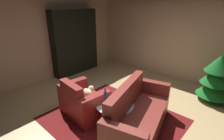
{
  "coord_description": "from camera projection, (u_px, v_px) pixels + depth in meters",
  "views": [
    {
      "loc": [
        1.97,
        -2.59,
        2.35
      ],
      "look_at": [
        -0.39,
        0.01,
        0.98
      ],
      "focal_mm": 27.72,
      "sensor_mm": 36.0,
      "label": 1
    }
  ],
  "objects": [
    {
      "name": "couch_red",
      "position": [
        138.0,
        117.0,
        3.29
      ],
      "size": [
        1.21,
        1.98,
        0.96
      ],
      "color": "maroon",
      "rests_on": "ground"
    },
    {
      "name": "book_stack_on_table",
      "position": [
        117.0,
        100.0,
        3.5
      ],
      "size": [
        0.22,
        0.17,
        0.13
      ],
      "color": "gray",
      "rests_on": "coffee_table"
    },
    {
      "name": "ground_plane",
      "position": [
        125.0,
        115.0,
        3.87
      ],
      "size": [
        7.5,
        7.5,
        0.0
      ],
      "primitive_type": "plane",
      "color": "tan"
    },
    {
      "name": "wall_left",
      "position": [
        46.0,
        38.0,
        5.37
      ],
      "size": [
        0.06,
        5.6,
        2.65
      ],
      "primitive_type": "cube",
      "color": "tan",
      "rests_on": "ground"
    },
    {
      "name": "coffee_table",
      "position": [
        115.0,
        106.0,
        3.49
      ],
      "size": [
        0.77,
        0.77,
        0.45
      ],
      "color": "black",
      "rests_on": "ground"
    },
    {
      "name": "wall_back",
      "position": [
        182.0,
        39.0,
        5.3
      ],
      "size": [
        6.37,
        0.06,
        2.65
      ],
      "primitive_type": "cube",
      "color": "tan",
      "rests_on": "ground"
    },
    {
      "name": "bottle_on_table",
      "position": [
        105.0,
        97.0,
        3.5
      ],
      "size": [
        0.07,
        0.07,
        0.32
      ],
      "color": "navy",
      "rests_on": "coffee_table"
    },
    {
      "name": "area_rug",
      "position": [
        113.0,
        119.0,
        3.73
      ],
      "size": [
        2.63,
        2.29,
        0.01
      ],
      "primitive_type": "cube",
      "color": "#5F1313",
      "rests_on": "ground"
    },
    {
      "name": "armchair_red",
      "position": [
        83.0,
        102.0,
        3.81
      ],
      "size": [
        1.12,
        0.81,
        0.84
      ],
      "color": "maroon",
      "rests_on": "ground"
    },
    {
      "name": "decorated_tree",
      "position": [
        217.0,
        78.0,
        4.28
      ],
      "size": [
        0.84,
        0.84,
        1.21
      ],
      "color": "brown",
      "rests_on": "ground"
    },
    {
      "name": "bookshelf_unit",
      "position": [
        78.0,
        42.0,
        6.03
      ],
      "size": [
        0.33,
        1.7,
        2.18
      ],
      "color": "black",
      "rests_on": "ground"
    }
  ]
}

